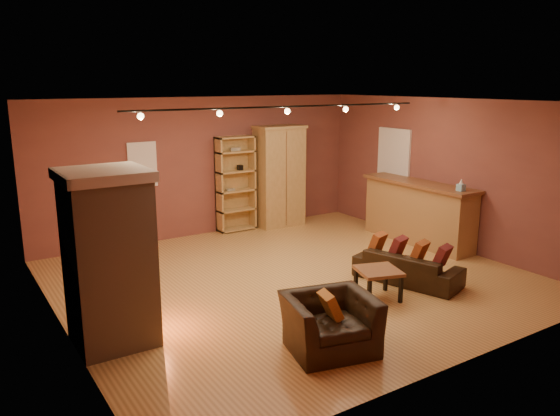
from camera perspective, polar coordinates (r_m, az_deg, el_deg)
floor at (r=8.84m, az=1.44°, el=-7.41°), size 7.00×7.00×0.00m
ceiling at (r=8.29m, az=1.55°, el=11.05°), size 7.00×7.00×0.00m
back_wall at (r=11.24m, az=-7.90°, el=4.30°), size 7.00×0.02×2.80m
left_wall at (r=7.14m, az=-22.42°, el=-1.64°), size 0.02×6.50×2.80m
right_wall at (r=10.79m, az=17.08°, el=3.47°), size 0.02×6.50×2.80m
fireplace at (r=6.76m, az=-17.38°, el=-5.03°), size 1.01×0.98×2.12m
back_window at (r=10.73m, az=-14.19°, el=4.41°), size 0.56×0.04×0.86m
bookcase at (r=11.49m, az=-4.77°, el=2.62°), size 0.82×0.32×2.00m
armoire at (r=11.83m, az=-0.07°, el=3.37°), size 1.08×0.61×2.18m
bar_counter at (r=10.97m, az=14.25°, el=-0.41°), size 0.67×2.52×1.21m
tissue_box at (r=10.15m, az=18.39°, el=2.21°), size 0.12×0.12×0.22m
right_window at (r=11.67m, az=11.82°, el=5.70°), size 0.05×0.90×1.00m
loveseat at (r=8.83m, az=13.21°, el=-5.44°), size 0.96×1.72×0.72m
armchair at (r=6.51m, az=5.27°, el=-10.98°), size 1.14×0.88×0.89m
coffee_table at (r=8.09m, az=10.24°, el=-6.75°), size 0.73×0.73×0.44m
track_rail at (r=8.46m, az=0.77°, el=10.35°), size 5.20×0.09×0.13m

